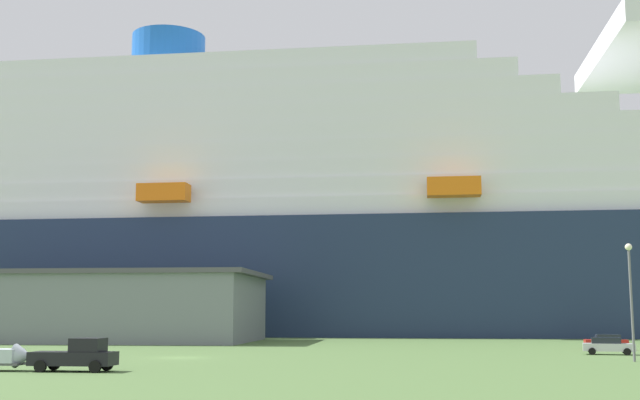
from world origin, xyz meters
The scene contains 7 objects.
ground_plane centered at (0.00, 30.00, 0.00)m, with size 600.00×600.00×0.00m, color #4C6B38.
cruise_ship centered at (-1.09, 72.02, 18.77)m, with size 234.60×43.95×65.48m.
terminal_building centered at (-27.46, 34.29, 4.58)m, with size 53.65×25.34×9.11m.
pickup_truck centered at (-1.73, -16.41, 1.04)m, with size 5.65×2.39×2.20m.
street_lamp centered at (37.45, -0.13, 5.99)m, with size 0.56×0.56×9.40m.
parked_car_silver_sedan centered at (37.57, 10.42, 0.83)m, with size 4.80×2.65×1.58m.
parked_car_red_hatchback centered at (39.46, 20.66, 0.83)m, with size 4.32×2.11×1.58m.
Camera 1 is at (22.19, -67.44, 3.96)m, focal length 44.80 mm.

